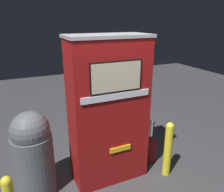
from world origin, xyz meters
TOP-DOWN VIEW (x-y plane):
  - ground_plane at (0.00, 0.00)m, footprint 14.00×14.00m
  - gas_pump at (0.00, 0.25)m, footprint 1.15×0.54m
  - safety_bollard at (0.80, -0.11)m, footprint 0.12×0.12m
  - trash_bin at (-1.03, 0.34)m, footprint 0.52×0.52m
  - squeegee_bucket at (0.78, 0.33)m, footprint 0.25×0.25m

SIDE VIEW (x-z plane):
  - ground_plane at x=0.00m, z-range 0.00..0.00m
  - squeegee_bucket at x=0.78m, z-range -0.19..0.52m
  - safety_bollard at x=0.80m, z-range 0.02..0.90m
  - trash_bin at x=-1.03m, z-range 0.01..1.19m
  - gas_pump at x=0.00m, z-range 0.00..2.09m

